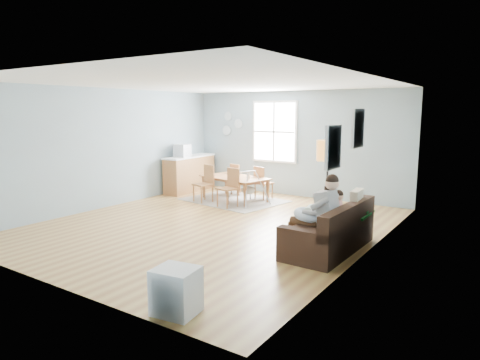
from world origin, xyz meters
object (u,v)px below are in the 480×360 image
Objects in this scene: floor_lamp at (328,160)px; storage_cube at (176,291)px; father at (318,211)px; chair_ne at (262,181)px; toddler at (333,208)px; dining_table at (234,189)px; chair_sw at (206,181)px; counter at (190,173)px; baby_swing at (248,189)px; sofa at (332,234)px; chair_nw at (237,178)px; chair_se at (230,185)px; monitor at (182,151)px.

floor_lamp reaches higher than storage_cube.
chair_ne is (-2.84, 3.10, -0.21)m from father.
dining_table is at bearing 147.80° from toddler.
counter is (-1.24, 0.88, -0.01)m from chair_sw.
baby_swing is (2.27, -0.56, -0.14)m from counter.
floor_lamp is at bearing -155.87° from sofa.
chair_ne is 0.47× the size of counter.
dining_table is (-3.47, 2.33, 0.02)m from sofa.
counter is (-1.42, -0.26, 0.03)m from chair_nw.
chair_se is at bearing -114.58° from baby_swing.
chair_nw is at bearing 140.90° from floor_lamp.
toddler is 0.83× the size of chair_sw.
chair_se reaches higher than baby_swing.
sofa is 5.87m from counter.
floor_lamp reaches higher than toddler.
toddler is 4.03m from dining_table.
monitor is (-1.39, -0.59, 0.69)m from chair_nw.
counter reaches higher than storage_cube.
baby_swing is (-2.85, 2.19, -1.08)m from floor_lamp.
chair_nw is at bearing 138.55° from father.
chair_ne is (-2.97, 2.83, 0.19)m from sofa.
sofa is 1.09× the size of counter.
storage_cube is 6.01m from dining_table.
baby_swing is (0.85, -0.82, -0.10)m from chair_nw.
chair_ne is (0.18, 1.13, -0.04)m from chair_se.
floor_lamp reaches higher than baby_swing.
storage_cube is 7.30m from counter.
father is (-0.13, -0.27, 0.40)m from sofa.
dining_table is 0.74m from chair_se.
sofa is at bearing -38.04° from chair_nw.
chair_nw is 0.99× the size of chair_ne.
chair_ne reaches higher than sofa.
chair_sw is 1.48m from monitor.
dining_table is 4.54× the size of monitor.
dining_table is at bearing -134.83° from chair_ne.
chair_ne is 2.26× the size of monitor.
baby_swing is (0.21, 0.45, -0.15)m from chair_se.
father is 1.41× the size of chair_se.
toddler is at bearing 80.08° from storage_cube.
floor_lamp is at bearing -39.10° from chair_nw.
monitor is at bearing 130.48° from storage_cube.
chair_sw is at bearing 124.88° from storage_cube.
toddler is (-0.07, 0.19, 0.37)m from sofa.
chair_sw is 1.15m from chair_nw.
father reaches higher than counter.
floor_lamp is 2.10× the size of chair_nw.
chair_nw is (-3.17, 5.93, 0.21)m from storage_cube.
sofa reaches higher than dining_table.
toddler reaches higher than sofa.
baby_swing is at bearing -5.80° from dining_table.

